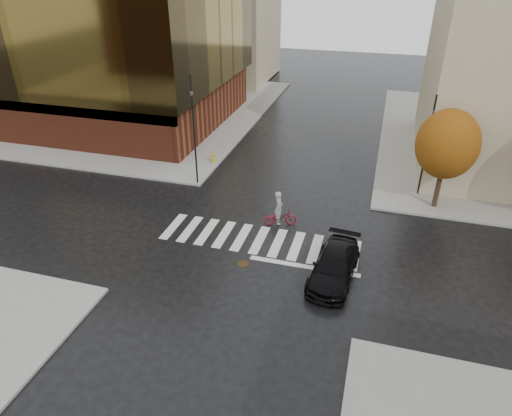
{
  "coord_description": "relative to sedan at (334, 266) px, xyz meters",
  "views": [
    {
      "loc": [
        6.01,
        -21.02,
        14.79
      ],
      "look_at": [
        -0.27,
        0.71,
        2.0
      ],
      "focal_mm": 32.0,
      "sensor_mm": 36.0,
      "label": 1
    }
  ],
  "objects": [
    {
      "name": "ground",
      "position": [
        -4.63,
        1.8,
        -0.74
      ],
      "size": [
        120.0,
        120.0,
        0.0
      ],
      "primitive_type": "plane",
      "color": "black",
      "rests_on": "ground"
    },
    {
      "name": "sidewalk_nw",
      "position": [
        -25.63,
        22.8,
        -0.66
      ],
      "size": [
        30.0,
        30.0,
        0.15
      ],
      "primitive_type": "cube",
      "color": "gray",
      "rests_on": "ground"
    },
    {
      "name": "crosswalk",
      "position": [
        -4.63,
        2.3,
        -0.73
      ],
      "size": [
        12.0,
        3.0,
        0.01
      ],
      "primitive_type": "cube",
      "color": "silver",
      "rests_on": "ground"
    },
    {
      "name": "office_glass",
      "position": [
        -26.63,
        19.79,
        7.54
      ],
      "size": [
        27.0,
        19.0,
        16.0
      ],
      "color": "maroon",
      "rests_on": "sidewalk_nw"
    },
    {
      "name": "tree_ne_a",
      "position": [
        5.37,
        9.2,
        3.72
      ],
      "size": [
        3.8,
        3.8,
        6.5
      ],
      "color": "black",
      "rests_on": "sidewalk_ne"
    },
    {
      "name": "sedan",
      "position": [
        0.0,
        0.0,
        0.0
      ],
      "size": [
        2.5,
        5.23,
        1.47
      ],
      "primitive_type": "imported",
      "rotation": [
        0.0,
        0.0,
        -0.09
      ],
      "color": "black",
      "rests_on": "ground"
    },
    {
      "name": "cyclist",
      "position": [
        -3.92,
        4.3,
        0.04
      ],
      "size": [
        2.13,
        1.31,
        2.28
      ],
      "rotation": [
        0.0,
        0.0,
        1.9
      ],
      "color": "maroon",
      "rests_on": "ground"
    },
    {
      "name": "traffic_light_nw",
      "position": [
        -10.93,
        8.1,
        3.86
      ],
      "size": [
        0.24,
        0.21,
        7.72
      ],
      "rotation": [
        0.0,
        0.0,
        -1.92
      ],
      "color": "black",
      "rests_on": "sidewalk_nw"
    },
    {
      "name": "traffic_light_ne",
      "position": [
        4.37,
        10.8,
        3.29
      ],
      "size": [
        0.16,
        0.19,
        6.88
      ],
      "rotation": [
        0.0,
        0.0,
        3.0
      ],
      "color": "black",
      "rests_on": "sidewalk_ne"
    },
    {
      "name": "fire_hydrant",
      "position": [
        -11.13,
        11.8,
        -0.15
      ],
      "size": [
        0.28,
        0.28,
        0.8
      ],
      "color": "#BFA90B",
      "rests_on": "sidewalk_nw"
    },
    {
      "name": "manhole",
      "position": [
        -4.85,
        -0.2,
        -0.73
      ],
      "size": [
        0.8,
        0.8,
        0.01
      ],
      "primitive_type": "cylinder",
      "rotation": [
        0.0,
        0.0,
        0.26
      ],
      "color": "#452E18",
      "rests_on": "ground"
    }
  ]
}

